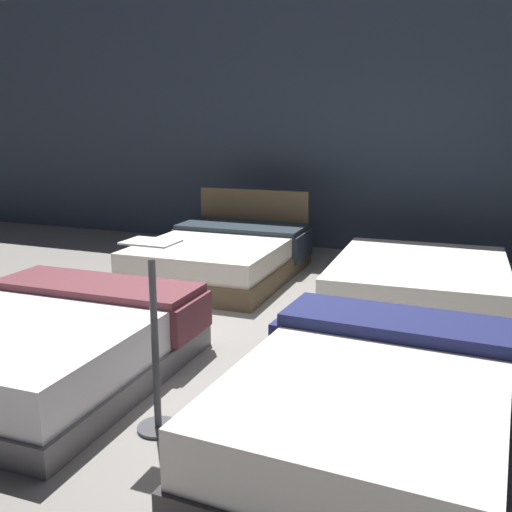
# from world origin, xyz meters

# --- Properties ---
(ground_plane) EXTENTS (18.00, 18.00, 0.02)m
(ground_plane) POSITION_xyz_m (0.00, 0.00, -0.01)
(ground_plane) COLOR gray
(showroom_back_wall) EXTENTS (18.00, 0.06, 3.50)m
(showroom_back_wall) POSITION_xyz_m (0.00, 3.58, 1.75)
(showroom_back_wall) COLOR #333D4C
(showroom_back_wall) RESTS_ON ground_plane
(bed_0) EXTENTS (1.67, 1.93, 0.51)m
(bed_0) POSITION_xyz_m (-1.07, -1.12, 0.23)
(bed_0) COLOR #565356
(bed_0) RESTS_ON ground_plane
(bed_1) EXTENTS (1.56, 2.03, 0.51)m
(bed_1) POSITION_xyz_m (1.14, -1.14, 0.23)
(bed_1) COLOR #302C2F
(bed_1) RESTS_ON ground_plane
(bed_2) EXTENTS (1.57, 2.12, 0.87)m
(bed_2) POSITION_xyz_m (-1.05, 1.70, 0.23)
(bed_2) COLOR brown
(bed_2) RESTS_ON ground_plane
(bed_3) EXTENTS (1.73, 2.03, 0.39)m
(bed_3) POSITION_xyz_m (1.09, 1.58, 0.19)
(bed_3) COLOR black
(bed_3) RESTS_ON ground_plane
(price_sign) EXTENTS (0.28, 0.24, 1.09)m
(price_sign) POSITION_xyz_m (0.00, -1.45, 0.43)
(price_sign) COLOR #3F3F44
(price_sign) RESTS_ON ground_plane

